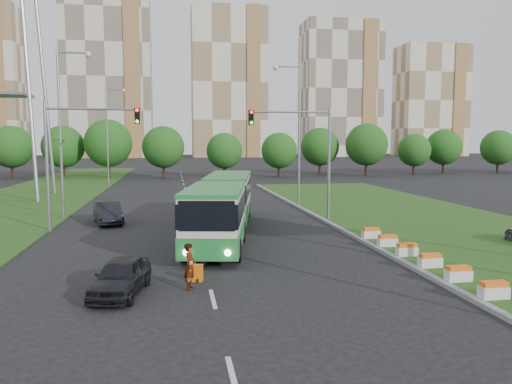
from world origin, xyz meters
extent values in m
plane|color=black|center=(0.00, 0.00, 0.00)|extent=(360.00, 360.00, 0.00)
cube|color=#1D4213|center=(13.00, 8.00, 0.07)|extent=(14.00, 60.00, 0.15)
cube|color=gray|center=(6.05, 8.00, 0.09)|extent=(0.30, 60.00, 0.18)
cube|color=#1D4213|center=(-18.00, 25.00, 0.05)|extent=(12.00, 110.00, 0.10)
cylinder|color=gray|center=(6.40, 10.00, 4.00)|extent=(0.20, 0.20, 8.00)
cylinder|color=gray|center=(3.65, 10.00, 7.60)|extent=(5.50, 0.14, 0.14)
cube|color=black|center=(0.90, 10.00, 7.20)|extent=(0.32, 0.32, 1.00)
cylinder|color=gray|center=(-12.00, 9.00, 4.00)|extent=(0.20, 0.20, 8.00)
cylinder|color=gray|center=(-9.25, 9.00, 7.60)|extent=(5.50, 0.14, 0.14)
cube|color=black|center=(-6.50, 9.00, 7.20)|extent=(0.32, 0.32, 1.00)
cube|color=beige|center=(-25.00, 150.00, 26.00)|extent=(28.00, 15.00, 52.00)
cube|color=beige|center=(15.00, 150.00, 25.00)|extent=(25.00, 15.00, 50.00)
cube|color=beige|center=(55.00, 150.00, 23.50)|extent=(27.00, 15.00, 47.00)
cube|color=beige|center=(90.00, 150.00, 20.00)|extent=(24.00, 14.00, 40.00)
cube|color=beige|center=(-1.48, 1.45, 1.86)|extent=(2.66, 7.34, 2.87)
cube|color=beige|center=(-1.48, 10.87, 1.86)|extent=(2.66, 8.94, 2.87)
cylinder|color=black|center=(-1.48, 5.76, 1.81)|extent=(2.66, 1.33, 2.66)
cube|color=#217332|center=(-1.48, 1.45, 0.90)|extent=(2.75, 7.40, 1.01)
cube|color=#217332|center=(-1.48, 10.87, 0.90)|extent=(2.75, 8.99, 1.01)
cube|color=black|center=(-1.48, 1.45, 2.34)|extent=(2.75, 7.40, 1.12)
cube|color=black|center=(-1.48, 10.87, 2.34)|extent=(2.75, 8.99, 1.12)
imported|color=black|center=(-6.30, -4.90, 0.67)|extent=(2.32, 4.18, 1.35)
imported|color=black|center=(-8.78, 11.55, 0.74)|extent=(2.59, 4.73, 1.48)
imported|color=gray|center=(-3.76, -4.67, 0.89)|extent=(0.58, 0.74, 1.78)
cube|color=orange|center=(-3.42, -3.64, 0.34)|extent=(0.40, 0.34, 0.68)
cylinder|color=black|center=(-3.42, -3.81, 0.08)|extent=(0.05, 0.16, 0.16)
camera|label=1|loc=(-4.33, -23.43, 5.67)|focal=35.00mm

